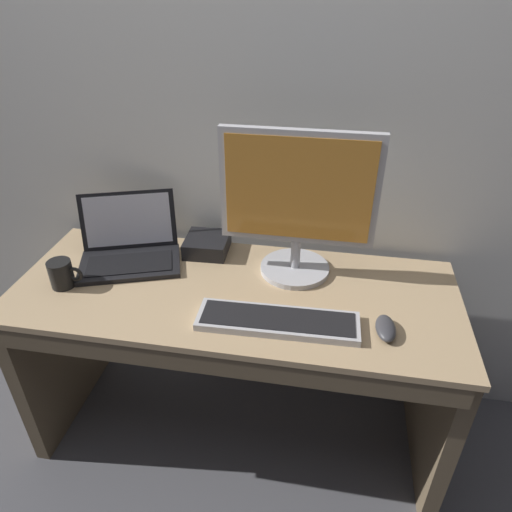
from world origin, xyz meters
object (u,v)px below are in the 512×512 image
Objects in this scene: laptop_black at (129,248)px; computer_mouse at (386,328)px; wired_keyboard at (278,321)px; external_drive_box at (207,245)px; external_monitor at (298,204)px; coffee_mug at (62,274)px.

computer_mouse is at bearing -15.57° from laptop_black.
external_drive_box is (-0.32, 0.37, 0.02)m from wired_keyboard.
external_drive_box is (-0.34, 0.08, -0.23)m from external_monitor.
external_monitor reaches higher than external_drive_box.
wired_keyboard is at bearing -179.62° from computer_mouse.
external_drive_box is at bearing 148.15° from computer_mouse.
external_monitor reaches higher than laptop_black.
coffee_mug is at bearing -128.56° from laptop_black.
wired_keyboard is (-0.02, -0.29, -0.25)m from external_monitor.
external_monitor is 0.47m from computer_mouse.
wired_keyboard is 0.32m from computer_mouse.
external_monitor is at bearing 134.99° from computer_mouse.
wired_keyboard is at bearing -5.66° from coffee_mug.
laptop_black is at bearing 161.58° from computer_mouse.
computer_mouse is (0.30, -0.27, -0.25)m from external_monitor.
computer_mouse is 1.01× the size of coffee_mug.
laptop_black is 0.85× the size of wired_keyboard.
computer_mouse is at bearing 3.24° from wired_keyboard.
wired_keyboard is 0.74m from coffee_mug.
external_monitor is 4.35× the size of coffee_mug.
laptop_black reaches higher than computer_mouse.
computer_mouse is 0.72m from external_drive_box.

